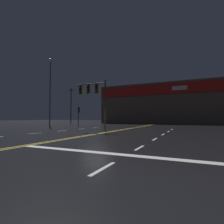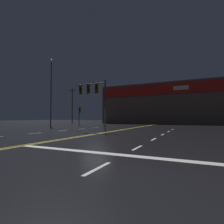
% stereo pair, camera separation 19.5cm
% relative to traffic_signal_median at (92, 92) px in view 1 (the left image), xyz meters
% --- Properties ---
extents(ground_plane, '(200.00, 200.00, 0.00)m').
position_rel_traffic_signal_median_xyz_m(ground_plane, '(1.71, -2.04, -3.98)').
color(ground_plane, black).
extents(road_markings, '(15.74, 60.00, 0.01)m').
position_rel_traffic_signal_median_xyz_m(road_markings, '(2.76, -3.46, -3.98)').
color(road_markings, gold).
rests_on(road_markings, ground).
extents(traffic_signal_median, '(3.45, 0.36, 5.13)m').
position_rel_traffic_signal_median_xyz_m(traffic_signal_median, '(0.00, 0.00, 0.00)').
color(traffic_signal_median, '#38383D').
rests_on(traffic_signal_median, ground).
extents(traffic_signal_corner_northwest, '(0.42, 0.36, 3.35)m').
position_rel_traffic_signal_median_xyz_m(traffic_signal_corner_northwest, '(-8.90, 10.23, -1.53)').
color(traffic_signal_corner_northwest, '#38383D').
rests_on(traffic_signal_corner_northwest, ground).
extents(streetlight_far_right, '(0.56, 0.56, 11.46)m').
position_rel_traffic_signal_median_xyz_m(streetlight_far_right, '(-12.44, 6.99, 3.14)').
color(streetlight_far_right, '#59595E').
rests_on(streetlight_far_right, ground).
extents(building_backdrop, '(29.32, 10.23, 9.84)m').
position_rel_traffic_signal_median_xyz_m(building_backdrop, '(1.71, 31.22, 0.95)').
color(building_backdrop, brown).
rests_on(building_backdrop, ground).
extents(utility_pole_row, '(46.36, 0.26, 9.90)m').
position_rel_traffic_signal_median_xyz_m(utility_pole_row, '(1.06, 23.93, 1.12)').
color(utility_pole_row, '#4C3828').
rests_on(utility_pole_row, ground).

